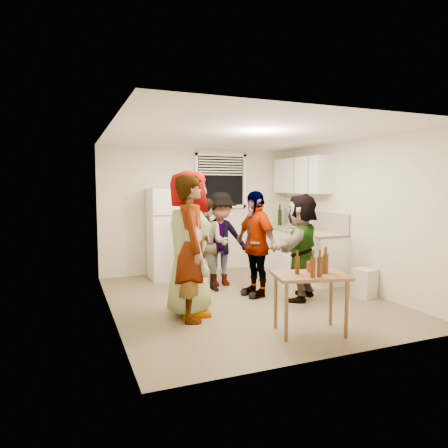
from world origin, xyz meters
name	(u,v)px	position (x,y,z in m)	size (l,w,h in m)	color
room	(246,299)	(0.00, 0.00, 0.00)	(4.00, 4.50, 2.50)	beige
window	(221,181)	(0.45, 2.21, 1.85)	(1.12, 0.10, 1.06)	white
refrigerator	(168,233)	(-0.75, 1.88, 0.85)	(0.70, 0.70, 1.70)	white
counter_lower	(300,253)	(1.70, 1.15, 0.43)	(0.60, 2.20, 0.86)	white
countertop	(300,230)	(1.70, 1.15, 0.88)	(0.64, 2.22, 0.04)	#BFB396
backsplash	(313,220)	(1.99, 1.15, 1.08)	(0.03, 2.20, 0.36)	beige
upper_cabinets	(301,176)	(1.83, 1.35, 1.95)	(0.34, 1.60, 0.70)	white
kettle	(293,229)	(1.65, 1.32, 0.90)	(0.23, 0.19, 0.19)	silver
paper_towel	(308,231)	(1.68, 0.84, 0.90)	(0.11, 0.11, 0.23)	white
wine_bottle	(280,225)	(1.75, 2.04, 0.90)	(0.08, 0.08, 0.33)	black
beer_bottle_counter	(304,231)	(1.60, 0.86, 0.90)	(0.06, 0.06, 0.23)	#47230C
blue_cup	(311,234)	(1.44, 0.41, 0.90)	(0.08, 0.08, 0.11)	#1C11C0
picture_frame	(293,222)	(1.92, 1.77, 0.98)	(0.02, 0.19, 0.16)	#DED950
trash_bin	(364,281)	(1.79, -0.58, 0.25)	(0.30, 0.30, 0.45)	beige
serving_table	(309,333)	(0.10, -1.58, 0.00)	(0.84, 0.56, 0.71)	brown
beer_bottle_table	(297,274)	(-0.04, -1.51, 0.71)	(0.05, 0.05, 0.21)	#47230C
red_cup	(311,272)	(0.17, -1.48, 0.71)	(0.09, 0.09, 0.13)	#AC1C1F
guest_grey	(190,314)	(-1.02, -0.39, 0.00)	(0.95, 1.95, 0.62)	#9C9C9C
guest_stripe	(193,319)	(-1.03, -0.59, 0.00)	(0.69, 1.89, 0.45)	#141933
guest_back_left	(207,291)	(-0.39, 0.70, 0.00)	(0.75, 1.55, 0.59)	brown
guest_back_right	(220,285)	(-0.05, 0.96, 0.00)	(1.06, 1.64, 0.61)	#3E3E43
guest_black	(255,295)	(0.22, 0.13, 0.00)	(0.98, 1.67, 0.41)	black
guest_orange	(300,299)	(0.80, -0.30, 0.00)	(1.51, 1.63, 0.48)	#BF6E41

